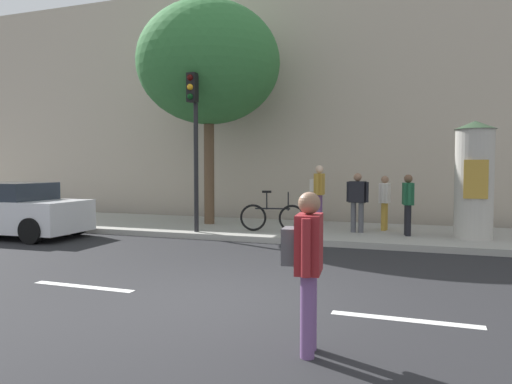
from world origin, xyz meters
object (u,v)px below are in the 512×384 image
Objects in this scene: traffic_light at (194,126)px; pedestrian_near_pole at (307,258)px; pedestrian_in_light_jacket at (358,197)px; pedestrian_in_dark_shirt at (385,199)px; pedestrian_in_red_top at (319,189)px; bicycle_leaning at (272,217)px; parked_car_silver at (11,210)px; street_tree at (209,64)px; pedestrian_with_bag at (408,200)px; poster_column at (474,179)px.

traffic_light is 8.37m from pedestrian_near_pole.
pedestrian_in_dark_shirt is at bearing 47.26° from pedestrian_in_light_jacket.
pedestrian_in_red_top is 2.16m from bicycle_leaning.
traffic_light is 2.37× the size of bicycle_leaning.
pedestrian_in_red_top is at bearing 29.51° from parked_car_silver.
street_tree reaches higher than pedestrian_near_pole.
pedestrian_near_pole is at bearing -59.09° from street_tree.
pedestrian_in_light_jacket reaches higher than pedestrian_near_pole.
pedestrian_in_red_top reaches higher than pedestrian_with_bag.
poster_column is 1.80× the size of pedestrian_in_light_jacket.
pedestrian_in_light_jacket is 1.02× the size of pedestrian_with_bag.
street_tree is 3.79× the size of bicycle_leaning.
pedestrian_in_light_jacket is 9.26m from parked_car_silver.
pedestrian_with_bag is (-1.50, 0.05, -0.53)m from poster_column.
street_tree reaches higher than pedestrian_in_red_top.
pedestrian_near_pole is 0.40× the size of parked_car_silver.
parked_car_silver is at bearing -166.85° from poster_column.
parked_car_silver is (-4.28, -3.36, -4.26)m from street_tree.
street_tree is 5.11m from bicycle_leaning.
street_tree is 6.49m from pedestrian_in_dark_shirt.
pedestrian_near_pole is at bearing -55.06° from traffic_light.
pedestrian_in_dark_shirt is at bearing 2.70° from street_tree.
street_tree is at bearing 156.49° from bicycle_leaning.
bicycle_leaning is (-4.93, -0.36, -1.04)m from poster_column.
pedestrian_in_red_top is at bearing 159.65° from poster_column.
pedestrian_in_red_top is (-1.94, 9.42, 0.24)m from pedestrian_near_pole.
street_tree is at bearing 174.82° from poster_column.
pedestrian_with_bag is 1.03× the size of pedestrian_in_dark_shirt.
street_tree is at bearing 174.42° from pedestrian_in_light_jacket.
traffic_light reaches higher than pedestrian_with_bag.
bicycle_leaning is (-2.17, -0.58, -0.53)m from pedestrian_in_light_jacket.
pedestrian_near_pole reaches higher than bicycle_leaning.
pedestrian_in_dark_shirt reaches higher than pedestrian_near_pole.
street_tree reaches higher than bicycle_leaning.
traffic_light is at bearing 124.94° from pedestrian_near_pole.
traffic_light is at bearing -76.16° from street_tree.
street_tree is 3.75× the size of pedestrian_in_red_top.
pedestrian_in_dark_shirt is at bearing 126.70° from pedestrian_with_bag.
street_tree reaches higher than pedestrian_with_bag.
traffic_light is 4.24m from pedestrian_in_red_top.
pedestrian_in_red_top reaches higher than pedestrian_in_dark_shirt.
pedestrian_near_pole is 9.62m from pedestrian_in_red_top.
poster_column is 5.05m from bicycle_leaning.
poster_column is (6.81, 1.23, -1.37)m from traffic_light.
poster_column is 0.69× the size of parked_car_silver.
street_tree is 4.26× the size of pedestrian_in_light_jacket.
pedestrian_in_dark_shirt is at bearing 24.53° from traffic_light.
pedestrian_near_pole is (5.12, -8.56, -4.00)m from street_tree.
pedestrian_in_light_jacket is at bearing 172.25° from pedestrian_with_bag.
street_tree is 4.10× the size of pedestrian_near_pole.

